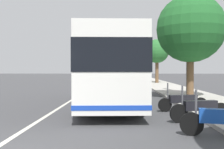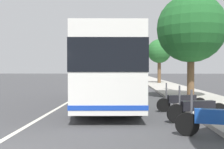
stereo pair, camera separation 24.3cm
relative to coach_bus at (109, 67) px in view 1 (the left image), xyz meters
name	(u,v)px [view 1 (the left image)]	position (x,y,z in m)	size (l,w,h in m)	color
sidewalk_curb	(201,100)	(1.48, -5.25, -1.86)	(110.00, 3.60, 0.14)	#B2ADA3
lane_divider_line	(71,100)	(1.48, 2.30, -1.92)	(110.00, 0.16, 0.01)	silver
coach_bus	(109,67)	(0.00, 0.00, 0.00)	(11.01, 3.19, 3.42)	silver
motorcycle_angled	(221,120)	(-6.58, -3.25, -1.45)	(0.53, 2.10, 1.27)	black
motorcycle_by_tree	(200,108)	(-4.55, -3.34, -1.45)	(0.61, 2.20, 1.27)	black
motorcycle_nearest_curb	(183,101)	(-2.30, -3.30, -1.46)	(0.49, 2.21, 1.25)	black
car_far_distant	(81,77)	(24.30, 5.26, -1.19)	(4.19, 1.81, 1.53)	silver
car_side_street	(117,75)	(40.93, 0.01, -1.18)	(4.26, 1.88, 1.59)	navy
car_behind_bus	(118,78)	(19.40, -0.31, -1.19)	(4.45, 1.98, 1.58)	#2D7238
car_ahead_same_lane	(95,75)	(41.80, 4.77, -1.18)	(4.37, 1.91, 1.55)	gray
roadside_tree_mid_block	(191,29)	(2.23, -4.84, 2.35)	(4.11, 4.11, 6.35)	brown
roadside_tree_far_block	(157,52)	(19.22, -5.27, 2.18)	(3.01, 3.01, 5.66)	brown
utility_pole	(188,42)	(4.32, -5.28, 1.78)	(0.29, 0.29, 7.40)	slate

